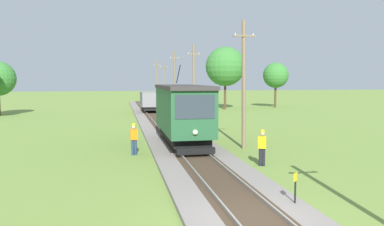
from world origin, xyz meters
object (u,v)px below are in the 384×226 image
at_px(utility_pole_mid, 194,82).
at_px(tree_right_near, 276,75).
at_px(utility_pole_near_tram, 244,83).
at_px(utility_pole_horizon, 157,80).
at_px(red_tram, 183,112).
at_px(utility_pole_far, 175,80).
at_px(second_worker, 134,137).
at_px(trackside_signal_marker, 295,188).
at_px(freight_car, 151,101).
at_px(utility_pole_distant, 164,83).
at_px(track_worker, 262,146).
at_px(tree_left_far, 225,67).

xyz_separation_m(utility_pole_mid, tree_right_near, (15.49, 15.78, 0.87)).
xyz_separation_m(utility_pole_near_tram, utility_pole_horizon, (0.00, 53.83, 0.10)).
height_order(red_tram, utility_pole_far, utility_pole_far).
relative_size(utility_pole_mid, utility_pole_horizon, 0.96).
xyz_separation_m(utility_pole_far, second_worker, (-6.62, -30.00, -3.10)).
bearing_deg(trackside_signal_marker, second_worker, 115.93).
bearing_deg(trackside_signal_marker, freight_car, 92.73).
bearing_deg(freight_car, trackside_signal_marker, -87.27).
bearing_deg(second_worker, utility_pole_horizon, 171.48).
relative_size(utility_pole_distant, trackside_signal_marker, 5.98).
relative_size(utility_pole_mid, utility_pole_far, 0.96).
relative_size(freight_car, utility_pole_distant, 0.74).
bearing_deg(second_worker, trackside_signal_marker, 24.30).
bearing_deg(second_worker, tree_right_near, 144.06).
relative_size(red_tram, track_worker, 4.79).
distance_m(red_tram, freight_car, 23.93).
xyz_separation_m(red_tram, trackside_signal_marker, (1.71, -12.00, -1.53)).
height_order(freight_car, utility_pole_far, utility_pole_far).
relative_size(red_tram, utility_pole_near_tram, 1.11).
bearing_deg(tree_left_far, utility_pole_horizon, 106.30).
relative_size(utility_pole_horizon, trackside_signal_marker, 6.69).
height_order(freight_car, trackside_signal_marker, freight_car).
xyz_separation_m(utility_pole_near_tram, tree_left_far, (7.14, 29.40, 2.02)).
bearing_deg(utility_pole_distant, utility_pole_mid, -90.00).
relative_size(utility_pole_near_tram, utility_pole_distant, 1.09).
distance_m(freight_car, utility_pole_far, 5.86).
height_order(utility_pole_far, trackside_signal_marker, utility_pole_far).
distance_m(tree_right_near, tree_left_far, 8.67).
relative_size(freight_car, tree_left_far, 0.60).
height_order(utility_pole_distant, tree_left_far, tree_left_far).
xyz_separation_m(second_worker, tree_right_near, (22.10, 32.39, 3.79)).
bearing_deg(tree_left_far, utility_pole_distant, 120.31).
xyz_separation_m(utility_pole_mid, utility_pole_horizon, (0.00, 38.15, 0.14)).
height_order(utility_pole_distant, second_worker, utility_pole_distant).
height_order(track_worker, second_worker, same).
bearing_deg(utility_pole_distant, utility_pole_far, -90.00).
xyz_separation_m(trackside_signal_marker, tree_left_far, (8.97, 40.18, 5.29)).
relative_size(utility_pole_horizon, tree_left_far, 0.91).
xyz_separation_m(utility_pole_mid, track_worker, (-0.63, -20.46, -2.92)).
height_order(utility_pole_far, tree_left_far, tree_left_far).
xyz_separation_m(track_worker, tree_right_near, (16.12, 36.23, 3.79)).
bearing_deg(utility_pole_near_tram, utility_pole_far, 90.00).
xyz_separation_m(red_tram, utility_pole_horizon, (3.54, 52.62, 1.85)).
xyz_separation_m(utility_pole_near_tram, second_worker, (-6.62, -0.93, -2.96)).
bearing_deg(track_worker, trackside_signal_marker, 16.21).
bearing_deg(red_tram, second_worker, -145.06).
relative_size(freight_car, utility_pole_far, 0.65).
distance_m(utility_pole_mid, utility_pole_horizon, 38.15).
bearing_deg(red_tram, tree_right_near, 57.83).
distance_m(red_tram, trackside_signal_marker, 12.22).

